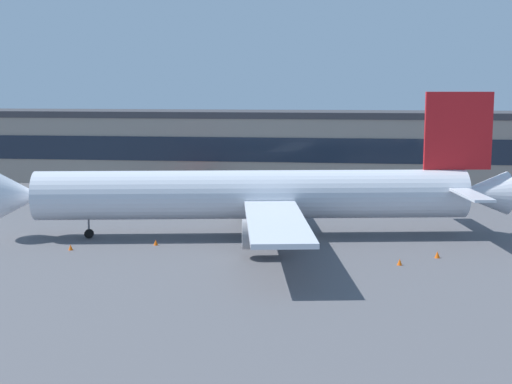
# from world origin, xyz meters

# --- Properties ---
(ground_plane) EXTENTS (600.00, 600.00, 0.00)m
(ground_plane) POSITION_xyz_m (0.00, 0.00, 0.00)
(ground_plane) COLOR #56565B
(terminal_building) EXTENTS (197.41, 14.43, 13.59)m
(terminal_building) POSITION_xyz_m (0.00, 50.25, 6.82)
(terminal_building) COLOR gray
(terminal_building) RESTS_ON ground_plane
(airliner) EXTENTS (62.37, 53.46, 17.74)m
(airliner) POSITION_xyz_m (-6.41, -0.73, 5.26)
(airliner) COLOR silver
(airliner) RESTS_ON ground_plane
(belt_loader) EXTENTS (6.64, 3.04, 1.95)m
(belt_loader) POSITION_xyz_m (-6.34, 31.88, 1.15)
(belt_loader) COLOR white
(belt_loader) RESTS_ON ground_plane
(crew_van) EXTENTS (3.80, 5.64, 2.55)m
(crew_van) POSITION_xyz_m (-22.24, 38.47, 1.46)
(crew_van) COLOR red
(crew_van) RESTS_ON ground_plane
(fuel_truck) EXTENTS (8.83, 4.74, 3.35)m
(fuel_truck) POSITION_xyz_m (-31.33, 32.24, 1.88)
(fuel_truck) COLOR gray
(fuel_truck) RESTS_ON ground_plane
(traffic_cone_0) EXTENTS (0.59, 0.59, 0.74)m
(traffic_cone_0) POSITION_xyz_m (14.06, -9.42, 0.37)
(traffic_cone_0) COLOR #F2590C
(traffic_cone_0) RESTS_ON ground_plane
(traffic_cone_1) EXTENTS (0.53, 0.53, 0.67)m
(traffic_cone_1) POSITION_xyz_m (-17.87, -7.00, 0.33)
(traffic_cone_1) COLOR #F2590C
(traffic_cone_1) RESTS_ON ground_plane
(traffic_cone_2) EXTENTS (0.54, 0.54, 0.68)m
(traffic_cone_2) POSITION_xyz_m (9.78, -13.17, 0.34)
(traffic_cone_2) COLOR #F2590C
(traffic_cone_2) RESTS_ON ground_plane
(traffic_cone_3) EXTENTS (0.52, 0.52, 0.65)m
(traffic_cone_3) POSITION_xyz_m (-26.81, -10.67, 0.33)
(traffic_cone_3) COLOR #F2590C
(traffic_cone_3) RESTS_ON ground_plane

